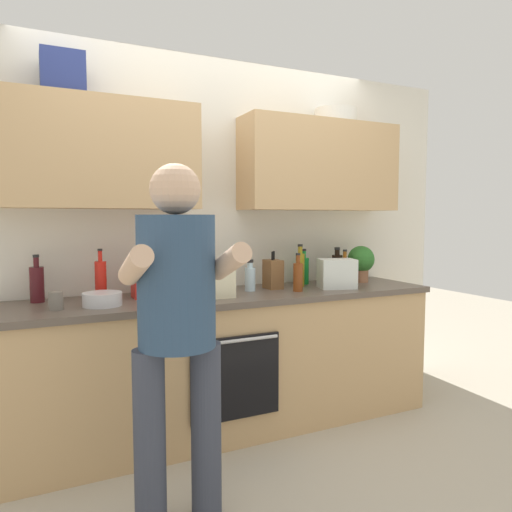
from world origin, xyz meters
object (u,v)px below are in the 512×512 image
object	(u,v)px
cup_stoneware	(56,301)
grocery_bag_rice	(219,282)
bottle_water	(250,278)
bottle_hotsauce	(101,279)
knife_block	(273,274)
grocery_bag_produce	(337,274)
bottle_syrup	(345,271)
bottle_vinegar	(298,276)
mixing_bowl	(102,299)
grocery_bag_crisps	(147,279)
potted_herb	(361,261)
person_standing	(177,317)
bottle_soy	(337,268)
bottle_soda	(304,270)
bottle_wine	(37,283)
bottle_oil	(300,269)

from	to	relation	value
cup_stoneware	grocery_bag_rice	world-z (taller)	grocery_bag_rice
cup_stoneware	grocery_bag_rice	size ratio (longest dim) A/B	0.53
bottle_water	bottle_hotsauce	distance (m)	0.96
knife_block	grocery_bag_produce	bearing A→B (deg)	-22.34
bottle_syrup	bottle_water	size ratio (longest dim) A/B	1.21
cup_stoneware	knife_block	distance (m)	1.42
grocery_bag_produce	cup_stoneware	bearing A→B (deg)	-179.89
bottle_vinegar	mixing_bowl	bearing A→B (deg)	179.00
bottle_water	bottle_hotsauce	size ratio (longest dim) A/B	0.69
knife_block	grocery_bag_crisps	distance (m)	0.88
cup_stoneware	potted_herb	bearing A→B (deg)	4.86
person_standing	bottle_soy	world-z (taller)	person_standing
cup_stoneware	mixing_bowl	xyz separation A→B (m)	(0.24, 0.01, -0.01)
bottle_soda	potted_herb	bearing A→B (deg)	-11.38
knife_block	grocery_bag_produce	distance (m)	0.45
bottle_vinegar	grocery_bag_crisps	size ratio (longest dim) A/B	1.12
bottle_wine	grocery_bag_crisps	world-z (taller)	bottle_wine
bottle_oil	bottle_soda	size ratio (longest dim) A/B	1.16
bottle_soda	bottle_wine	bearing A→B (deg)	179.61
bottle_oil	cup_stoneware	bearing A→B (deg)	-173.97
bottle_syrup	potted_herb	bearing A→B (deg)	13.84
bottle_oil	bottle_soy	size ratio (longest dim) A/B	1.13
bottle_soda	grocery_bag_produce	xyz separation A→B (m)	(0.11, -0.27, -0.00)
knife_block	grocery_bag_rice	distance (m)	0.49
bottle_soy	bottle_vinegar	bearing A→B (deg)	-152.84
person_standing	bottle_soda	world-z (taller)	person_standing
knife_block	bottle_syrup	bearing A→B (deg)	-3.53
grocery_bag_rice	bottle_oil	bearing A→B (deg)	12.57
bottle_wine	bottle_hotsauce	size ratio (longest dim) A/B	0.91
bottle_wine	grocery_bag_crisps	size ratio (longest dim) A/B	1.22
bottle_syrup	grocery_bag_crisps	size ratio (longest dim) A/B	1.12
mixing_bowl	grocery_bag_produce	xyz separation A→B (m)	(1.58, -0.01, 0.06)
person_standing	bottle_water	bearing A→B (deg)	49.44
bottle_water	bottle_soy	xyz separation A→B (m)	(0.78, 0.10, 0.02)
person_standing	bottle_vinegar	bearing A→B (deg)	35.04
bottle_syrup	grocery_bag_crisps	world-z (taller)	bottle_syrup
bottle_oil	knife_block	distance (m)	0.22
bottle_syrup	mixing_bowl	size ratio (longest dim) A/B	1.19
cup_stoneware	person_standing	bearing A→B (deg)	-57.91
grocery_bag_crisps	grocery_bag_produce	world-z (taller)	grocery_bag_crisps
grocery_bag_rice	grocery_bag_produce	size ratio (longest dim) A/B	0.76
bottle_hotsauce	bottle_soy	bearing A→B (deg)	0.46
bottle_wine	mixing_bowl	bearing A→B (deg)	-39.93
bottle_soda	person_standing	bearing A→B (deg)	-141.05
bottle_wine	mixing_bowl	world-z (taller)	bottle_wine
knife_block	bottle_water	bearing A→B (deg)	-170.59
person_standing	bottle_hotsauce	world-z (taller)	person_standing
bottle_syrup	grocery_bag_rice	bearing A→B (deg)	-173.47
person_standing	mixing_bowl	size ratio (longest dim) A/B	7.52
cup_stoneware	bottle_soda	bearing A→B (deg)	9.16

